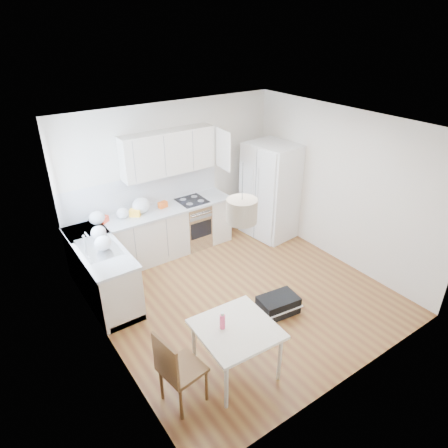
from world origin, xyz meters
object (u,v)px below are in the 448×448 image
dining_table (236,333)px  gym_bag (278,305)px  refrigerator (272,191)px  dining_chair (183,367)px

dining_table → gym_bag: dining_table is taller
dining_table → gym_bag: bearing=27.5°
dining_table → gym_bag: 1.40m
refrigerator → dining_chair: refrigerator is taller
dining_chair → dining_table: bearing=-8.8°
gym_bag → dining_table: bearing=-148.2°
dining_chair → gym_bag: 2.03m
dining_table → dining_chair: dining_chair is taller
dining_table → dining_chair: 0.74m
refrigerator → gym_bag: bearing=-133.8°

